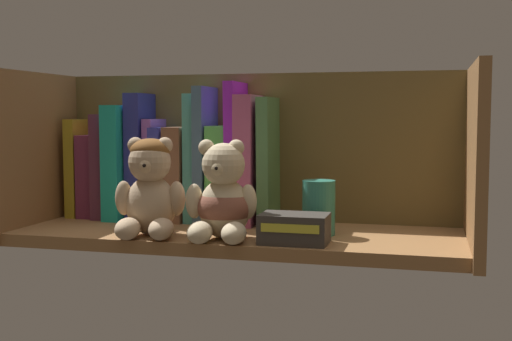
% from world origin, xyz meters
% --- Properties ---
extents(shelf_board, '(0.72, 0.24, 0.02)m').
position_xyz_m(shelf_board, '(0.00, 0.00, 0.01)').
color(shelf_board, olive).
rests_on(shelf_board, ground).
extents(shelf_back_panel, '(0.74, 0.01, 0.28)m').
position_xyz_m(shelf_back_panel, '(0.00, 0.13, 0.14)').
color(shelf_back_panel, brown).
rests_on(shelf_back_panel, ground).
extents(shelf_side_panel_left, '(0.02, 0.27, 0.28)m').
position_xyz_m(shelf_side_panel_left, '(-0.37, 0.00, 0.14)').
color(shelf_side_panel_left, olive).
rests_on(shelf_side_panel_left, ground).
extents(shelf_side_panel_right, '(0.02, 0.27, 0.28)m').
position_xyz_m(shelf_side_panel_right, '(0.37, 0.00, 0.14)').
color(shelf_side_panel_right, olive).
rests_on(shelf_side_panel_right, ground).
extents(book_0, '(0.02, 0.10, 0.18)m').
position_xyz_m(book_0, '(-0.33, 0.10, 0.11)').
color(book_0, '#A08B20').
rests_on(book_0, shelf_board).
extents(book_1, '(0.03, 0.11, 0.15)m').
position_xyz_m(book_1, '(-0.30, 0.10, 0.10)').
color(book_1, '#692847').
rests_on(book_1, shelf_board).
extents(book_2, '(0.02, 0.13, 0.19)m').
position_xyz_m(book_2, '(-0.27, 0.10, 0.11)').
color(book_2, '#5A2940').
rests_on(book_2, shelf_board).
extents(book_3, '(0.03, 0.15, 0.21)m').
position_xyz_m(book_3, '(-0.24, 0.10, 0.12)').
color(book_3, teal).
rests_on(book_3, shelf_board).
extents(book_4, '(0.03, 0.11, 0.23)m').
position_xyz_m(book_4, '(-0.21, 0.10, 0.13)').
color(book_4, navy).
rests_on(book_4, shelf_board).
extents(book_5, '(0.02, 0.09, 0.18)m').
position_xyz_m(book_5, '(-0.18, 0.10, 0.11)').
color(book_5, '#A25EC2').
rests_on(book_5, shelf_board).
extents(book_6, '(0.02, 0.14, 0.17)m').
position_xyz_m(book_6, '(-0.16, 0.10, 0.10)').
color(book_6, '#3237AE').
rests_on(book_6, shelf_board).
extents(book_7, '(0.03, 0.13, 0.17)m').
position_xyz_m(book_7, '(-0.13, 0.10, 0.10)').
color(book_7, brown).
rests_on(book_7, shelf_board).
extents(book_8, '(0.02, 0.11, 0.22)m').
position_xyz_m(book_8, '(-0.10, 0.10, 0.13)').
color(book_8, teal).
rests_on(book_8, shelf_board).
extents(book_9, '(0.02, 0.13, 0.24)m').
position_xyz_m(book_9, '(-0.08, 0.10, 0.14)').
color(book_9, '#41617E').
rests_on(book_9, shelf_board).
extents(book_10, '(0.03, 0.12, 0.17)m').
position_xyz_m(book_10, '(-0.05, 0.10, 0.10)').
color(book_10, '#58C456').
rests_on(book_10, shelf_board).
extents(book_11, '(0.02, 0.14, 0.24)m').
position_xyz_m(book_11, '(-0.02, 0.10, 0.14)').
color(book_11, purple).
rests_on(book_11, shelf_board).
extents(book_12, '(0.03, 0.15, 0.22)m').
position_xyz_m(book_12, '(0.00, 0.10, 0.13)').
color(book_12, '#B14E7E').
rests_on(book_12, shelf_board).
extents(book_13, '(0.02, 0.13, 0.22)m').
position_xyz_m(book_13, '(0.03, 0.10, 0.13)').
color(book_13, '#4E824D').
rests_on(book_13, shelf_board).
extents(teddy_bear_larger, '(0.11, 0.12, 0.15)m').
position_xyz_m(teddy_bear_larger, '(-0.12, -0.07, 0.09)').
color(teddy_bear_larger, tan).
rests_on(teddy_bear_larger, shelf_board).
extents(teddy_bear_smaller, '(0.11, 0.12, 0.15)m').
position_xyz_m(teddy_bear_smaller, '(-0.00, -0.07, 0.08)').
color(teddy_bear_smaller, beige).
rests_on(teddy_bear_smaller, shelf_board).
extents(pillar_candle, '(0.05, 0.05, 0.09)m').
position_xyz_m(pillar_candle, '(0.13, -0.00, 0.06)').
color(pillar_candle, '#2D7A66').
rests_on(pillar_candle, shelf_board).
extents(small_product_box, '(0.10, 0.07, 0.04)m').
position_xyz_m(small_product_box, '(0.11, -0.08, 0.04)').
color(small_product_box, '#38332D').
rests_on(small_product_box, shelf_board).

